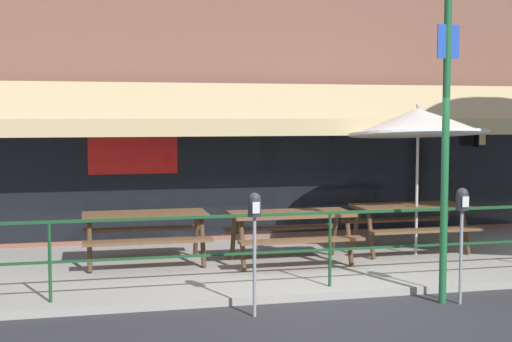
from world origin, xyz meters
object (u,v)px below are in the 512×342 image
object	(u,v)px
picnic_table_right	(410,215)
street_sign_pole	(446,118)
parking_meter_far	(462,210)
patio_umbrella_right	(418,123)
picnic_table_left	(145,224)
picnic_table_centre	(291,223)
parking_meter_near	(254,217)

from	to	relation	value
picnic_table_right	street_sign_pole	xyz separation A→B (m)	(-0.83, -2.66, 1.55)
picnic_table_right	parking_meter_far	size ratio (longest dim) A/B	1.27
patio_umbrella_right	street_sign_pole	distance (m)	2.57
picnic_table_left	picnic_table_right	distance (m)	4.21
patio_umbrella_right	parking_meter_far	xyz separation A→B (m)	(-0.64, -2.51, -1.03)
picnic_table_centre	street_sign_pole	xyz separation A→B (m)	(1.28, -2.26, 1.55)
patio_umbrella_right	parking_meter_near	xyz separation A→B (m)	(-3.19, -2.47, -1.03)
picnic_table_right	patio_umbrella_right	bearing A→B (deg)	-90.00
parking_meter_near	parking_meter_far	bearing A→B (deg)	-0.86
picnic_table_right	parking_meter_far	world-z (taller)	parking_meter_far
picnic_table_left	picnic_table_centre	size ratio (longest dim) A/B	1.00
street_sign_pole	parking_meter_near	bearing A→B (deg)	-178.96
picnic_table_left	patio_umbrella_right	distance (m)	4.47
picnic_table_left	street_sign_pole	size ratio (longest dim) A/B	0.41
picnic_table_right	parking_meter_near	size ratio (longest dim) A/B	1.27
picnic_table_left	picnic_table_centre	world-z (taller)	same
picnic_table_left	parking_meter_far	xyz separation A→B (m)	(3.58, -2.74, 0.44)
picnic_table_left	parking_meter_far	world-z (taller)	parking_meter_far
picnic_table_left	street_sign_pole	xyz separation A→B (m)	(3.38, -2.66, 1.55)
picnic_table_centre	street_sign_pole	distance (m)	3.02
parking_meter_near	picnic_table_centre	bearing A→B (deg)	64.74
patio_umbrella_right	parking_meter_far	bearing A→B (deg)	-104.19
picnic_table_left	picnic_table_right	world-z (taller)	same
picnic_table_centre	parking_meter_far	size ratio (longest dim) A/B	1.27
picnic_table_right	parking_meter_far	xyz separation A→B (m)	(-0.64, -2.74, 0.44)
parking_meter_far	street_sign_pole	world-z (taller)	street_sign_pole
parking_meter_near	street_sign_pole	bearing A→B (deg)	1.04
parking_meter_near	parking_meter_far	world-z (taller)	same
patio_umbrella_right	picnic_table_centre	bearing A→B (deg)	-175.46
picnic_table_left	picnic_table_right	size ratio (longest dim) A/B	1.00
parking_meter_far	street_sign_pole	bearing A→B (deg)	157.03
picnic_table_centre	parking_meter_far	bearing A→B (deg)	-57.90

